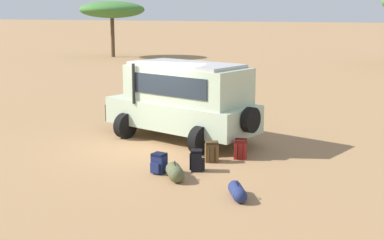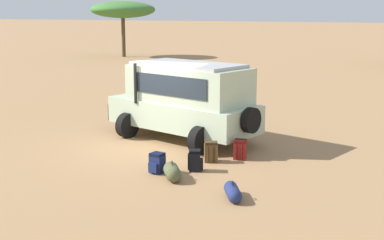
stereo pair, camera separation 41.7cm
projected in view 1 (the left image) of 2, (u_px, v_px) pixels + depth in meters
name	position (u px, v px, depth m)	size (l,w,h in m)	color
ground_plane	(152.00, 147.00, 16.01)	(320.00, 320.00, 0.00)	#9E754C
safari_vehicle	(184.00, 100.00, 16.62)	(5.46, 3.57, 2.44)	#B2C6A8
backpack_beside_front_wheel	(197.00, 161.00, 13.61)	(0.43, 0.39, 0.55)	black
backpack_cluster_center	(212.00, 152.00, 14.43)	(0.43, 0.43, 0.56)	brown
backpack_near_rear_wheel	(240.00, 149.00, 14.73)	(0.38, 0.46, 0.55)	maroon
backpack_outermost	(159.00, 163.00, 13.43)	(0.37, 0.43, 0.51)	navy
duffel_bag_low_black_case	(237.00, 191.00, 11.65)	(0.60, 0.84, 0.40)	navy
duffel_bag_soft_canvas	(175.00, 172.00, 12.93)	(0.67, 0.80, 0.47)	#4C5133
acacia_tree_far_left	(112.00, 10.00, 45.46)	(5.68, 5.11, 4.73)	brown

